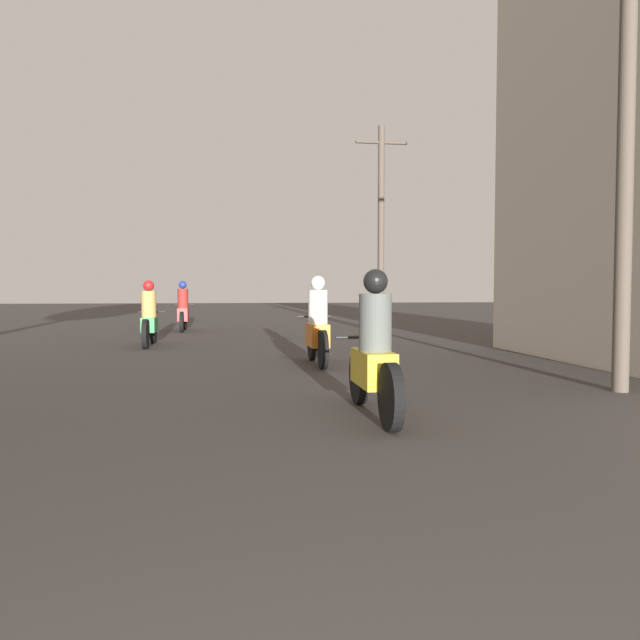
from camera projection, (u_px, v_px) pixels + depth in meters
name	position (u px, v px, depth m)	size (l,w,h in m)	color
motorcycle_yellow	(374.00, 357.00, 6.16)	(0.60, 1.97, 1.46)	black
motorcycle_orange	(317.00, 329.00, 10.48)	(0.60, 1.88, 1.50)	black
motorcycle_green	(149.00, 320.00, 13.92)	(0.60, 2.08, 1.47)	black
motorcycle_red	(183.00, 311.00, 19.02)	(0.60, 2.02, 1.53)	black
utility_pole_near	(626.00, 123.00, 7.55)	(1.60, 0.20, 6.24)	#4C4238
utility_pole_far	(381.00, 224.00, 19.10)	(1.60, 0.20, 6.25)	#4C4238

